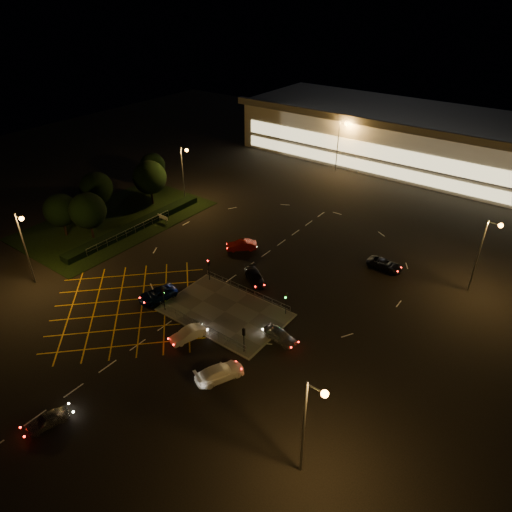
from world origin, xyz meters
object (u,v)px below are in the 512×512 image
Objects in this scene: car_queue_white at (188,334)px; car_far_dkgrey at (255,277)px; signal_nw at (209,265)px; signal_ne at (286,298)px; car_approach_white at (220,372)px; car_near_silver at (47,420)px; car_east_grey at (385,264)px; car_circ_red at (242,245)px; signal_sw at (163,295)px; car_left_blue at (158,294)px; car_right_silver at (280,335)px; signal_se at (244,335)px.

car_queue_white is 0.87× the size of car_far_dkgrey.
signal_nw is 12.00m from signal_ne.
car_approach_white is (12.29, -12.29, -1.64)m from signal_nw.
car_near_silver is 0.79× the size of car_far_dkgrey.
car_east_grey is at bearing 86.57° from car_near_silver.
car_far_dkgrey is 1.05× the size of car_circ_red.
car_circ_red is (-7.29, 18.80, 0.06)m from car_queue_white.
car_queue_white is at bearing 97.01° from car_near_silver.
car_near_silver is 0.76× the size of car_east_grey.
car_approach_white is (-5.06, -28.74, 0.06)m from car_east_grey.
car_east_grey is at bearing 83.31° from car_queue_white.
car_far_dkgrey is 0.96× the size of car_east_grey.
car_approach_white reaches higher than car_east_grey.
car_approach_white is at bearing 160.70° from signal_sw.
signal_nw is 6.24m from car_far_dkgrey.
car_circ_red and car_approach_white have the same top height.
car_circ_red is at bearing 146.95° from signal_ne.
car_left_blue is 30.57m from car_east_grey.
car_queue_white is 0.99× the size of car_right_silver.
signal_sw is 1.00× the size of signal_ne.
car_near_silver is at bearing -81.86° from signal_nw.
car_left_blue reaches higher than car_east_grey.
car_approach_white is (6.54, -2.30, 0.06)m from car_queue_white.
car_far_dkgrey is at bearing 102.01° from car_near_silver.
signal_se is 7.99m from signal_ne.
car_circ_red is (-6.50, 5.43, 0.06)m from car_far_dkgrey.
car_approach_white is (12.29, -4.30, -1.64)m from signal_sw.
signal_ne is 16.24m from car_circ_red.
car_approach_white is at bearing 176.52° from car_right_silver.
car_queue_white is 6.93m from car_approach_white.
car_near_silver is 0.76× the size of car_left_blue.
car_right_silver is (16.48, 2.71, 0.02)m from car_left_blue.
car_near_silver is at bearing -107.98° from signal_ne.
signal_nw is at bearing -33.65° from signal_se.
car_right_silver reaches higher than car_near_silver.
signal_ne reaches higher than car_near_silver.
car_queue_white is 28.87m from car_east_grey.
signal_se is 0.86× the size of car_near_silver.
signal_se is 1.00× the size of signal_ne.
car_right_silver is 20.84m from car_east_grey.
car_queue_white is 10.14m from car_right_silver.
signal_se reaches higher than car_circ_red.
car_near_silver is 34.87m from car_circ_red.
signal_se is 6.78m from car_queue_white.
signal_ne is 7.99m from car_far_dkgrey.
car_far_dkgrey is (-7.04, 3.38, -1.70)m from signal_ne.
car_queue_white is at bearing 133.83° from car_right_silver.
car_near_silver is (-8.33, -25.67, -1.74)m from signal_ne.
signal_se is 13.48m from car_far_dkgrey.
car_right_silver is (9.06, -7.50, 0.02)m from car_far_dkgrey.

